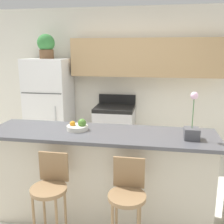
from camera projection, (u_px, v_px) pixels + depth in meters
ground_plane at (101, 217)px, 2.96m from camera, size 14.00×14.00×0.00m
wall_back at (133, 74)px, 4.51m from camera, size 5.60×0.38×2.55m
counter_bar at (101, 176)px, 2.84m from camera, size 2.40×0.67×1.00m
refrigerator at (50, 108)px, 4.61m from camera, size 0.73×0.63×1.70m
stove_range at (115, 132)px, 4.52m from camera, size 0.65×0.61×1.07m
bar_stool_left at (50, 190)px, 2.38m from camera, size 0.33×0.33×0.92m
bar_stool_right at (127, 197)px, 2.26m from camera, size 0.33×0.33×0.92m
potted_plant_on_fridge at (46, 46)px, 4.36m from camera, size 0.29×0.29×0.40m
orchid_vase at (192, 129)px, 2.49m from camera, size 0.14×0.14×0.46m
fruit_bowl at (78, 127)px, 2.79m from camera, size 0.23×0.23×0.12m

